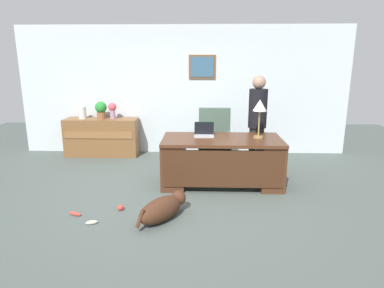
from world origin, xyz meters
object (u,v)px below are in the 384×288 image
Objects in this scene: laptop at (204,133)px; dog_lying at (163,208)px; armchair at (214,141)px; credenza at (102,137)px; dog_toy_plush at (92,222)px; potted_plant at (101,109)px; desk at (222,160)px; dog_toy_ball at (121,208)px; vase_empty at (82,113)px; vase_with_flowers at (112,109)px; dog_toy_bone at (75,214)px; desk_lamp at (260,108)px; person_standing at (257,124)px.

dog_lying is at bearing -109.61° from laptop.
armchair is at bearing 75.48° from laptop.
credenza is 10.55× the size of dog_toy_plush.
potted_plant reaches higher than dog_toy_plush.
dog_toy_ball is (-1.42, -1.03, -0.38)m from desk.
desk is 1.55m from dog_lying.
potted_plant reaches higher than credenza.
credenza is 5.96× the size of vase_empty.
laptop is at bearing -34.31° from credenza.
vase_empty reaches higher than dog_toy_ball.
vase_with_flowers is (0.26, 0.00, 0.60)m from credenza.
laptop is 2.34m from dog_toy_bone.
armchair is 3.07× the size of potted_plant.
dog_toy_ball is (-1.34, -2.00, -0.45)m from armchair.
dog_toy_plush is (-0.87, -0.16, -0.13)m from dog_lying.
dog_toy_plush is (-1.69, -1.44, -0.40)m from desk.
desk_lamp is at bearing 9.35° from desk.
dog_toy_bone is at bearing -85.74° from vase_with_flowers.
armchair reaches higher than vase_empty.
dog_lying is 3.01× the size of vase_empty.
armchair is 5.95× the size of dog_toy_bone.
desk is at bearing -135.06° from person_standing.
desk is 2.49× the size of dog_lying.
laptop is 1.72× the size of dog_toy_bone.
laptop is (0.53, 1.48, 0.67)m from dog_lying.
laptop reaches higher than dog_toy_plush.
desk_lamp is 3.43m from potted_plant.
desk is at bearing -34.27° from credenza.
dog_lying is at bearing -22.55° from dog_toy_ball.
desk is 1.10× the size of person_standing.
dog_toy_ball reaches higher than dog_toy_bone.
person_standing is 21.86× the size of dog_toy_ball.
potted_plant is 3.08m from dog_toy_bone.
dog_lying is 0.90m from dog_toy_plush.
vase_with_flowers reaches higher than desk.
potted_plant is at bearing 145.48° from laptop.
dog_toy_ball is (1.02, -2.71, -0.95)m from potted_plant.
armchair reaches higher than laptop.
vase_with_flowers is at bearing 142.24° from laptop.
dog_lying is 1.18m from dog_toy_bone.
vase_empty is at bearing 124.35° from dog_lying.
potted_plant is at bearing 163.35° from armchair.
laptop is at bearing 70.39° from dog_lying.
laptop reaches higher than dog_lying.
dog_toy_plush is at bearing -130.54° from laptop.
person_standing is 3.26m from potted_plant.
credenza is at bearing -179.70° from vase_with_flowers.
credenza is 0.88× the size of person_standing.
potted_plant is (-3.03, 1.58, -0.27)m from desk_lamp.
desk_lamp is (3.05, -1.58, 0.86)m from credenza.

